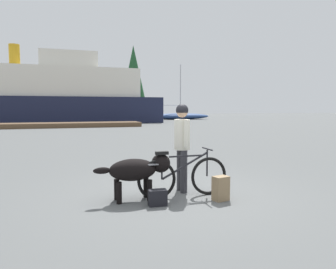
# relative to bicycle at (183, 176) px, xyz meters

# --- Properties ---
(ground_plane) EXTENTS (160.00, 160.00, 0.00)m
(ground_plane) POSITION_rel_bicycle_xyz_m (-0.04, 0.16, -0.40)
(ground_plane) COLOR #595B5B
(bicycle) EXTENTS (1.82, 0.44, 0.93)m
(bicycle) POSITION_rel_bicycle_xyz_m (0.00, 0.00, 0.00)
(bicycle) COLOR black
(bicycle) RESTS_ON ground_plane
(person_cyclist) EXTENTS (0.32, 0.53, 1.79)m
(person_cyclist) POSITION_rel_bicycle_xyz_m (0.13, 0.39, 0.69)
(person_cyclist) COLOR #333338
(person_cyclist) RESTS_ON ground_plane
(dog) EXTENTS (1.44, 0.48, 0.85)m
(dog) POSITION_rel_bicycle_xyz_m (-0.86, 0.08, 0.17)
(dog) COLOR black
(dog) RESTS_ON ground_plane
(backpack) EXTENTS (0.32, 0.26, 0.45)m
(backpack) POSITION_rel_bicycle_xyz_m (0.59, -0.43, -0.17)
(backpack) COLOR #8C7251
(backpack) RESTS_ON ground_plane
(handbag_pannier) EXTENTS (0.33, 0.20, 0.29)m
(handbag_pannier) POSITION_rel_bicycle_xyz_m (-0.61, -0.37, -0.26)
(handbag_pannier) COLOR black
(handbag_pannier) RESTS_ON ground_plane
(dock_pier) EXTENTS (18.73, 2.75, 0.40)m
(dock_pier) POSITION_rel_bicycle_xyz_m (-4.86, 23.69, -0.20)
(dock_pier) COLOR brown
(dock_pier) RESTS_ON ground_plane
(ferry_boat) EXTENTS (25.29, 7.11, 8.49)m
(ferry_boat) POSITION_rel_bicycle_xyz_m (-3.92, 32.44, 2.56)
(ferry_boat) COLOR #191E38
(ferry_boat) RESTS_ON ground_plane
(sailboat_moored) EXTENTS (8.97, 2.51, 7.94)m
(sailboat_moored) POSITION_rel_bicycle_xyz_m (14.04, 37.97, 0.08)
(sailboat_moored) COLOR navy
(sailboat_moored) RESTS_ON ground_plane
(pine_tree_far_left) EXTENTS (4.27, 4.27, 8.85)m
(pine_tree_far_left) POSITION_rel_bicycle_xyz_m (-8.60, 49.56, 5.03)
(pine_tree_far_left) COLOR #4C331E
(pine_tree_far_left) RESTS_ON ground_plane
(pine_tree_center) EXTENTS (4.22, 4.22, 10.30)m
(pine_tree_center) POSITION_rel_bicycle_xyz_m (-1.15, 48.99, 5.89)
(pine_tree_center) COLOR #4C331E
(pine_tree_center) RESTS_ON ground_plane
(pine_tree_far_right) EXTENTS (3.95, 3.95, 12.28)m
(pine_tree_far_right) POSITION_rel_bicycle_xyz_m (9.30, 48.24, 7.30)
(pine_tree_far_right) COLOR #4C331E
(pine_tree_far_right) RESTS_ON ground_plane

